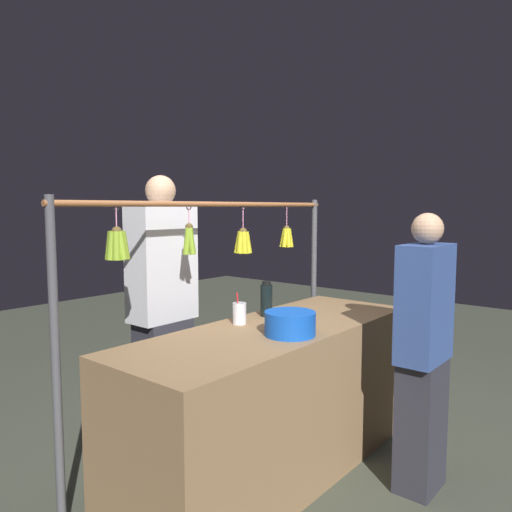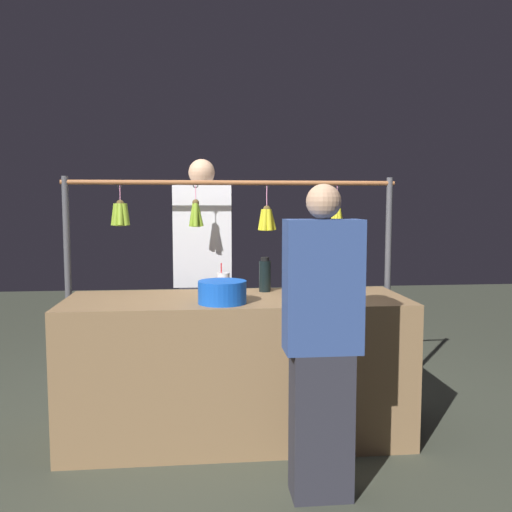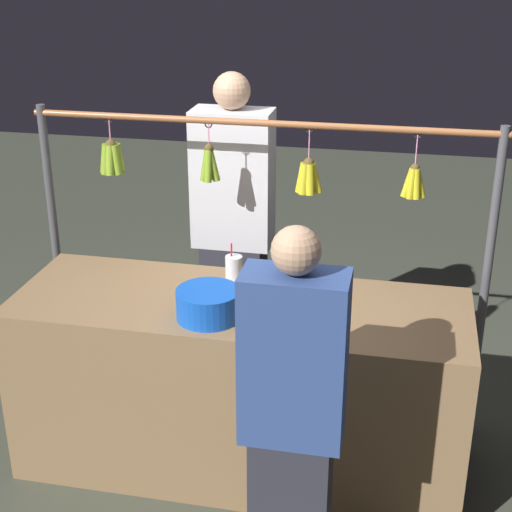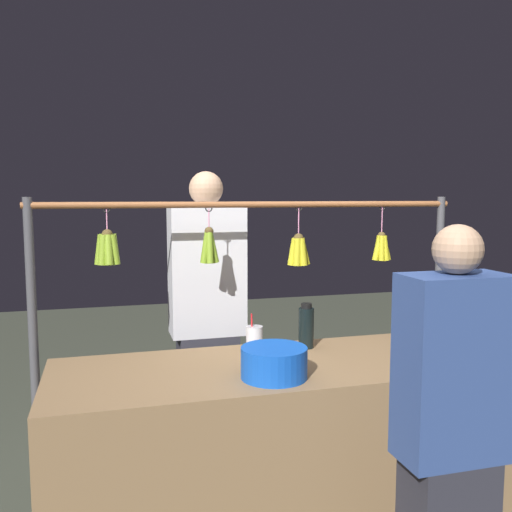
{
  "view_description": "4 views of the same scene",
  "coord_description": "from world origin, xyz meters",
  "px_view_note": "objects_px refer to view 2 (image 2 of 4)",
  "views": [
    {
      "loc": [
        2.26,
        1.73,
        1.57
      ],
      "look_at": [
        0.17,
        0.0,
        1.3
      ],
      "focal_mm": 34.88,
      "sensor_mm": 36.0,
      "label": 1
    },
    {
      "loc": [
        0.21,
        3.3,
        1.45
      ],
      "look_at": [
        -0.12,
        0.0,
        1.13
      ],
      "focal_mm": 38.43,
      "sensor_mm": 36.0,
      "label": 2
    },
    {
      "loc": [
        -0.71,
        3.02,
        2.41
      ],
      "look_at": [
        -0.08,
        0.0,
        1.11
      ],
      "focal_mm": 53.57,
      "sensor_mm": 36.0,
      "label": 3
    },
    {
      "loc": [
        0.77,
        2.31,
        1.63
      ],
      "look_at": [
        0.12,
        0.0,
        1.37
      ],
      "focal_mm": 38.57,
      "sensor_mm": 36.0,
      "label": 4
    }
  ],
  "objects_px": {
    "blue_bucket": "(222,292)",
    "vendor_person": "(203,281)",
    "customer_person": "(322,345)",
    "drink_cup": "(223,283)",
    "water_bottle": "(265,275)"
  },
  "relations": [
    {
      "from": "blue_bucket",
      "to": "vendor_person",
      "type": "bearing_deg",
      "value": -83.25
    },
    {
      "from": "blue_bucket",
      "to": "customer_person",
      "type": "relative_size",
      "value": 0.18
    },
    {
      "from": "blue_bucket",
      "to": "vendor_person",
      "type": "distance_m",
      "value": 0.94
    },
    {
      "from": "customer_person",
      "to": "blue_bucket",
      "type": "bearing_deg",
      "value": -50.91
    },
    {
      "from": "blue_bucket",
      "to": "drink_cup",
      "type": "relative_size",
      "value": 1.46
    },
    {
      "from": "drink_cup",
      "to": "water_bottle",
      "type": "bearing_deg",
      "value": -177.9
    },
    {
      "from": "water_bottle",
      "to": "customer_person",
      "type": "distance_m",
      "value": 1.0
    },
    {
      "from": "blue_bucket",
      "to": "drink_cup",
      "type": "height_order",
      "value": "drink_cup"
    },
    {
      "from": "water_bottle",
      "to": "customer_person",
      "type": "height_order",
      "value": "customer_person"
    },
    {
      "from": "blue_bucket",
      "to": "drink_cup",
      "type": "bearing_deg",
      "value": -93.11
    },
    {
      "from": "water_bottle",
      "to": "drink_cup",
      "type": "distance_m",
      "value": 0.28
    },
    {
      "from": "blue_bucket",
      "to": "customer_person",
      "type": "distance_m",
      "value": 0.75
    },
    {
      "from": "vendor_person",
      "to": "blue_bucket",
      "type": "bearing_deg",
      "value": 96.75
    },
    {
      "from": "water_bottle",
      "to": "vendor_person",
      "type": "relative_size",
      "value": 0.13
    },
    {
      "from": "water_bottle",
      "to": "drink_cup",
      "type": "xyz_separation_m",
      "value": [
        0.27,
        0.01,
        -0.04
      ]
    }
  ]
}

